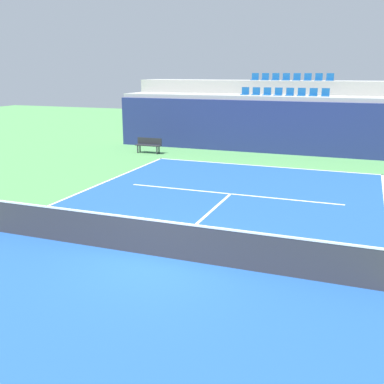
# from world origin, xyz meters

# --- Properties ---
(ground_plane) EXTENTS (80.00, 80.00, 0.00)m
(ground_plane) POSITION_xyz_m (0.00, 0.00, 0.00)
(ground_plane) COLOR #4C8C4C
(court_surface) EXTENTS (11.00, 24.00, 0.01)m
(court_surface) POSITION_xyz_m (0.00, 0.00, 0.01)
(court_surface) COLOR #1E4C99
(court_surface) RESTS_ON ground_plane
(baseline_far) EXTENTS (11.00, 0.10, 0.00)m
(baseline_far) POSITION_xyz_m (0.00, 11.95, 0.01)
(baseline_far) COLOR white
(baseline_far) RESTS_ON court_surface
(service_line_far) EXTENTS (8.26, 0.10, 0.00)m
(service_line_far) POSITION_xyz_m (0.00, 6.40, 0.01)
(service_line_far) COLOR white
(service_line_far) RESTS_ON court_surface
(centre_service_line) EXTENTS (0.10, 6.40, 0.00)m
(centre_service_line) POSITION_xyz_m (0.00, 3.20, 0.01)
(centre_service_line) COLOR white
(centre_service_line) RESTS_ON court_surface
(back_wall) EXTENTS (19.43, 0.30, 2.91)m
(back_wall) POSITION_xyz_m (0.00, 15.70, 1.45)
(back_wall) COLOR navy
(back_wall) RESTS_ON ground_plane
(stands_tier_lower) EXTENTS (19.43, 2.40, 3.14)m
(stands_tier_lower) POSITION_xyz_m (0.00, 17.05, 1.57)
(stands_tier_lower) COLOR #9E9E99
(stands_tier_lower) RESTS_ON ground_plane
(stands_tier_upper) EXTENTS (19.43, 2.40, 3.94)m
(stands_tier_upper) POSITION_xyz_m (0.00, 19.45, 1.97)
(stands_tier_upper) COLOR #9E9E99
(stands_tier_upper) RESTS_ON ground_plane
(seating_row_lower) EXTENTS (5.03, 0.44, 0.44)m
(seating_row_lower) POSITION_xyz_m (-0.00, 17.14, 3.27)
(seating_row_lower) COLOR #145193
(seating_row_lower) RESTS_ON stands_tier_lower
(seating_row_upper) EXTENTS (5.03, 0.44, 0.44)m
(seating_row_upper) POSITION_xyz_m (-0.00, 19.54, 4.06)
(seating_row_upper) COLOR #145193
(seating_row_upper) RESTS_ON stands_tier_upper
(tennis_net) EXTENTS (11.08, 0.08, 1.07)m
(tennis_net) POSITION_xyz_m (0.00, 0.00, 0.51)
(tennis_net) COLOR black
(tennis_net) RESTS_ON court_surface
(player_bench) EXTENTS (1.50, 0.40, 0.85)m
(player_bench) POSITION_xyz_m (-6.81, 13.30, 0.51)
(player_bench) COLOR #232328
(player_bench) RESTS_ON ground_plane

